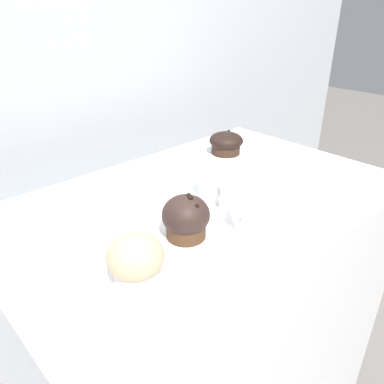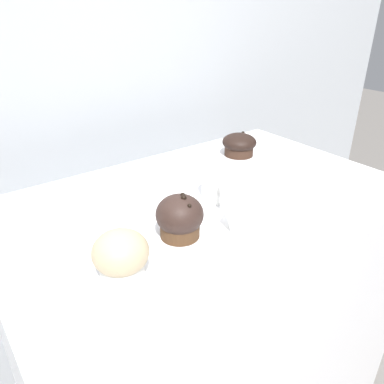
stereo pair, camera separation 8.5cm
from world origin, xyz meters
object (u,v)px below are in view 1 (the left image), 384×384
at_px(serving_plate, 283,164).
at_px(muffin_front_center, 226,143).
at_px(muffin_back_left, 136,260).
at_px(coffee_cup, 215,182).
at_px(muffin_back_right, 186,218).

bearing_deg(serving_plate, muffin_front_center, 105.89).
height_order(muffin_front_center, muffin_back_left, muffin_back_left).
height_order(muffin_back_left, coffee_cup, muffin_back_left).
bearing_deg(muffin_front_center, muffin_back_right, -147.24).
height_order(muffin_back_right, coffee_cup, muffin_back_right).
relative_size(coffee_cup, serving_plate, 0.58).
distance_m(muffin_back_right, serving_plate, 0.47).
relative_size(muffin_front_center, coffee_cup, 0.99).
relative_size(muffin_front_center, muffin_back_right, 1.09).
bearing_deg(muffin_back_right, muffin_back_left, -164.26).
bearing_deg(coffee_cup, muffin_back_left, -159.03).
bearing_deg(muffin_front_center, coffee_cup, -142.77).
bearing_deg(muffin_back_left, serving_plate, 11.48).
xyz_separation_m(muffin_front_center, serving_plate, (0.05, -0.18, -0.03)).
distance_m(muffin_back_left, muffin_back_right, 0.16).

